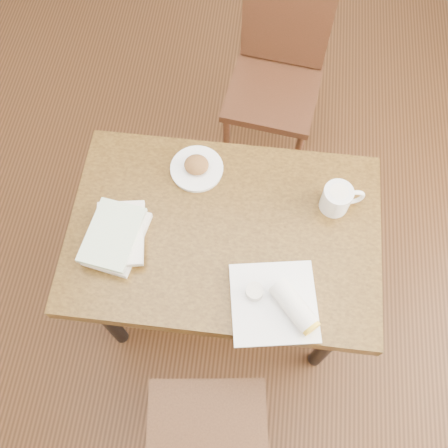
# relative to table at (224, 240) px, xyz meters

# --- Properties ---
(ground) EXTENTS (4.00, 5.00, 0.01)m
(ground) POSITION_rel_table_xyz_m (0.00, 0.00, -0.66)
(ground) COLOR #472814
(ground) RESTS_ON ground
(room_walls) EXTENTS (4.02, 5.02, 2.80)m
(room_walls) POSITION_rel_table_xyz_m (0.00, 0.00, 0.98)
(room_walls) COLOR beige
(room_walls) RESTS_ON ground
(table) EXTENTS (1.11, 0.74, 0.75)m
(table) POSITION_rel_table_xyz_m (0.00, 0.00, 0.00)
(table) COLOR brown
(table) RESTS_ON ground
(chair_far) EXTENTS (0.47, 0.47, 0.95)m
(chair_far) POSITION_rel_table_xyz_m (0.14, 0.94, -0.11)
(chair_far) COLOR #3F1F12
(chair_far) RESTS_ON ground
(plate_scone) EXTENTS (0.20, 0.20, 0.06)m
(plate_scone) POSITION_rel_table_xyz_m (-0.13, 0.23, 0.11)
(plate_scone) COLOR white
(plate_scone) RESTS_ON table
(coffee_mug) EXTENTS (0.15, 0.11, 0.11)m
(coffee_mug) POSITION_rel_table_xyz_m (0.39, 0.14, 0.15)
(coffee_mug) COLOR white
(coffee_mug) RESTS_ON table
(plate_burrito) EXTENTS (0.32, 0.32, 0.09)m
(plate_burrito) POSITION_rel_table_xyz_m (0.21, -0.26, 0.12)
(plate_burrito) COLOR white
(plate_burrito) RESTS_ON table
(book_stack) EXTENTS (0.22, 0.28, 0.07)m
(book_stack) POSITION_rel_table_xyz_m (-0.36, -0.08, 0.13)
(book_stack) COLOR white
(book_stack) RESTS_ON table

